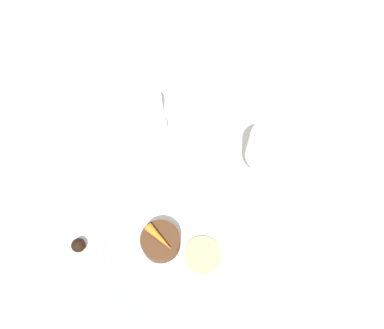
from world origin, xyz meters
The scene contains 11 objects.
ground_plane centered at (0.00, 0.00, 0.00)m, with size 3.00×3.00×0.00m, color white.
dinner_plate centered at (0.02, -0.02, 0.01)m, with size 0.27×0.27×0.01m.
saucer centered at (-0.22, 0.15, 0.01)m, with size 0.14×0.14×0.01m.
coffee_cup centered at (-0.22, 0.15, 0.04)m, with size 0.12×0.09×0.05m.
spoon centered at (-0.17, 0.14, 0.01)m, with size 0.06×0.10×0.00m.
wine_glass centered at (0.05, 0.21, 0.08)m, with size 0.07×0.07×0.13m.
fork centered at (0.19, 0.00, 0.00)m, with size 0.02×0.18×0.01m.
dessert_cake centered at (0.00, -0.04, 0.03)m, with size 0.07×0.07×0.04m.
carrot_garnish centered at (0.00, -0.04, 0.06)m, with size 0.06×0.02×0.02m.
pineapple_slice centered at (0.07, -0.01, 0.02)m, with size 0.07×0.07×0.01m.
chocolate_truffle centered at (-0.11, -0.13, 0.01)m, with size 0.03×0.03×0.03m.
Camera 1 is at (0.14, -0.12, 0.68)m, focal length 35.00 mm.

